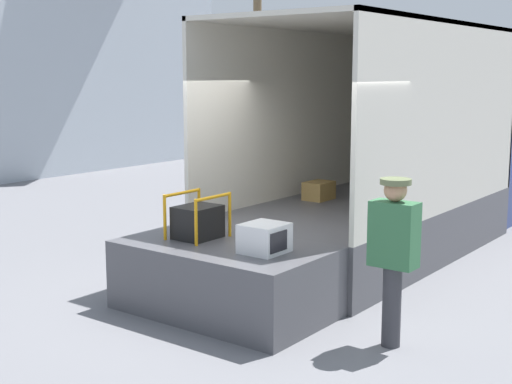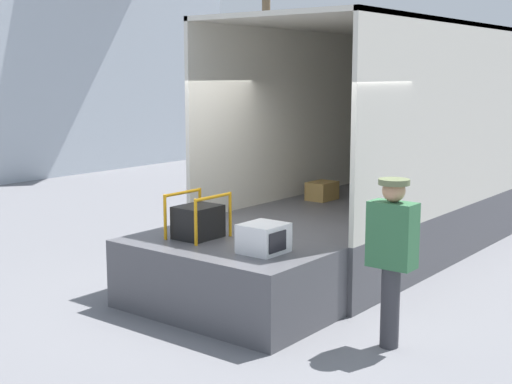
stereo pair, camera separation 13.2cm
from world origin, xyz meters
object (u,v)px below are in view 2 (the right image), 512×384
Objects in this scene: microwave at (264,238)px; worker_person at (392,246)px; utility_pole at (266,4)px; box_truck at (426,175)px; portable_generator at (199,221)px.

worker_person is at bearing -80.07° from microwave.
box_truck is at bearing -131.30° from utility_pole.
portable_generator is 2.32m from worker_person.
box_truck is 5.01m from portable_generator.
worker_person is 18.32m from utility_pole.
microwave is 0.99m from portable_generator.
portable_generator is 17.05m from utility_pole.
portable_generator is 0.06× the size of utility_pole.
box_truck reaches higher than portable_generator.
box_truck is at bearing 21.35° from worker_person.
worker_person is 0.17× the size of utility_pole.
microwave is at bearing 99.93° from worker_person.
utility_pole is at bearing 48.70° from box_truck.
utility_pole reaches higher than box_truck.
box_truck is at bearing -4.80° from portable_generator.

